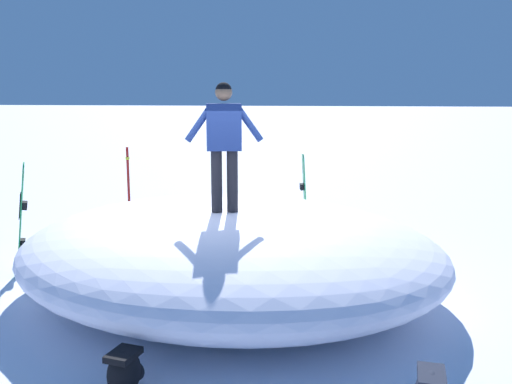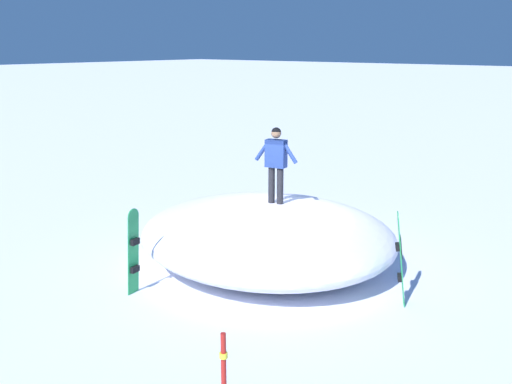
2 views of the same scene
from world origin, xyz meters
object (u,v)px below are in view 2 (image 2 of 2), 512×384
Objects in this scene: snowboarder_standing at (276,159)px; snowboard_secondary_upright at (400,257)px; snowboard_primary_upright at (134,250)px; backpack_near at (349,226)px; backpack_far at (263,208)px.

snowboarder_standing is 3.51m from snowboard_secondary_upright.
snowboard_secondary_upright is (3.21, -0.58, -1.29)m from snowboarder_standing.
backpack_near is (1.22, 5.64, -0.64)m from snowboard_primary_upright.
snowboarder_standing reaches higher than snowboard_secondary_upright.
snowboarder_standing is at bearing 76.29° from snowboard_primary_upright.
snowboard_primary_upright reaches higher than backpack_far.
snowboard_secondary_upright is at bearing 33.66° from snowboard_primary_upright.
snowboard_primary_upright is (-0.79, -3.25, -1.33)m from snowboarder_standing.
backpack_near is at bearing 133.19° from snowboard_secondary_upright.
backpack_far is (-2.68, 0.01, 0.01)m from backpack_near.
snowboard_primary_upright is at bearing -102.21° from backpack_near.
snowboard_secondary_upright reaches higher than backpack_far.
snowboarder_standing is at bearing 169.73° from snowboard_secondary_upright.
snowboarder_standing is 2.80× the size of backpack_near.
backpack_near is at bearing 79.85° from snowboarder_standing.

